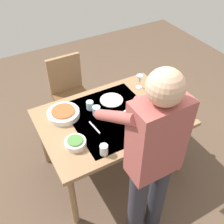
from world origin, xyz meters
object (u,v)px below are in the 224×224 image
water_cup_far_right (90,105)px  side_bowl_salad (75,143)px  water_cup_near_left (143,130)px  dining_table (112,122)px  person_server (152,159)px  dinner_plate_near (134,116)px  wine_bottle (179,103)px  serving_bowl_pasta (63,113)px  wine_glass_right (156,83)px  chair_near (69,89)px  water_cup_far_left (104,150)px  water_cup_near_right (97,111)px  dinner_plate_far (112,100)px  wine_glass_left (140,79)px

water_cup_far_right → side_bowl_salad: water_cup_far_right is taller
water_cup_near_left → dining_table: bearing=-70.6°
person_server → dinner_plate_near: (-0.27, -0.63, -0.22)m
wine_bottle → serving_bowl_pasta: bearing=-26.3°
wine_glass_right → side_bowl_salad: 1.07m
chair_near → water_cup_far_right: 0.71m
water_cup_near_left → water_cup_far_left: water_cup_far_left is taller
water_cup_far_left → water_cup_near_left: bearing=-175.3°
wine_glass_right → water_cup_near_right: bearing=2.2°
dining_table → wine_glass_right: (-0.58, -0.12, 0.18)m
dining_table → chair_near: (0.11, -0.85, -0.13)m
water_cup_near_right → dinner_plate_far: water_cup_near_right is taller
water_cup_near_right → dinner_plate_near: size_ratio=0.40×
wine_bottle → dinner_plate_near: size_ratio=1.29×
wine_glass_left → water_cup_near_right: 0.61m
water_cup_far_right → serving_bowl_pasta: size_ratio=0.29×
water_cup_far_right → dinner_plate_far: water_cup_far_right is taller
dining_table → water_cup_near_right: bearing=-37.7°
dining_table → wine_bottle: size_ratio=4.55×
wine_glass_left → water_cup_near_left: size_ratio=1.72×
chair_near → wine_glass_right: (-0.69, 0.74, 0.31)m
dining_table → dinner_plate_far: (-0.11, -0.20, 0.08)m
chair_near → water_cup_far_right: chair_near is taller
water_cup_near_right → water_cup_far_left: bearing=70.5°
dinner_plate_far → water_cup_near_right: bearing=27.2°
wine_glass_right → side_bowl_salad: wine_glass_right is taller
dinner_plate_near → serving_bowl_pasta: bearing=-29.7°
person_server → water_cup_far_right: 0.95m
water_cup_far_right → dinner_plate_far: (-0.24, -0.01, -0.04)m
water_cup_near_right → dinner_plate_far: bearing=-152.8°
dinner_plate_far → dinner_plate_near: bearing=102.3°
dinner_plate_near → wine_glass_left: bearing=-129.1°
wine_glass_right → water_cup_far_right: (0.72, -0.08, -0.06)m
water_cup_far_left → side_bowl_salad: (0.17, -0.19, -0.02)m
wine_glass_left → water_cup_far_left: (0.75, 0.63, -0.06)m
chair_near → water_cup_far_right: size_ratio=10.52×
wine_glass_left → water_cup_far_left: wine_glass_left is taller
wine_glass_right → chair_near: bearing=-46.9°
water_cup_far_left → dinner_plate_near: 0.52m
water_cup_near_left → side_bowl_salad: water_cup_near_left is taller
wine_glass_left → water_cup_far_right: size_ratio=1.75×
person_server → wine_glass_left: person_server is taller
serving_bowl_pasta → wine_glass_right: bearing=174.0°
water_cup_near_left → dinner_plate_near: water_cup_near_left is taller
person_server → dinner_plate_far: size_ratio=7.34×
wine_bottle → side_bowl_salad: (1.01, -0.08, -0.08)m
wine_glass_right → dinner_plate_near: wine_glass_right is taller
chair_near → serving_bowl_pasta: 0.74m
wine_glass_right → dinner_plate_far: wine_glass_right is taller
water_cup_far_right → side_bowl_salad: bearing=50.0°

